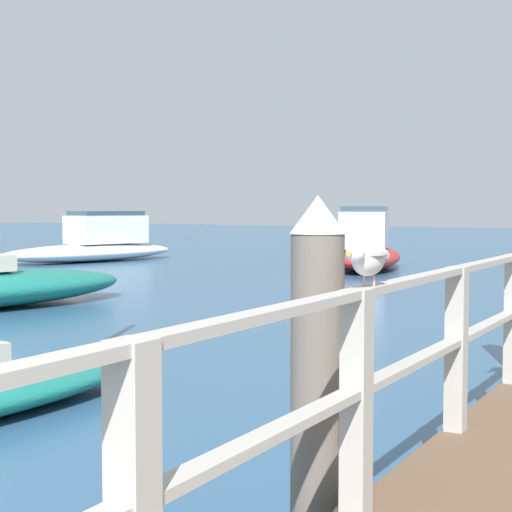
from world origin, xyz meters
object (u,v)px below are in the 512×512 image
object	(u,v)px
dock_piling_near	(317,376)
seagull_foreground	(368,258)
boat_1	(96,245)
boat_4	(366,248)

from	to	relation	value
dock_piling_near	seagull_foreground	bearing A→B (deg)	-33.35
boat_1	boat_4	xyz separation A→B (m)	(9.63, 1.42, 0.05)
boat_1	boat_4	size ratio (longest dim) A/B	1.08
dock_piling_near	boat_4	xyz separation A→B (m)	(-7.54, 19.11, -0.33)
dock_piling_near	boat_1	bearing A→B (deg)	134.14
seagull_foreground	boat_4	world-z (taller)	boat_4
boat_4	seagull_foreground	bearing A→B (deg)	94.51
seagull_foreground	boat_4	bearing A→B (deg)	-70.40
seagull_foreground	boat_4	size ratio (longest dim) A/B	0.07
dock_piling_near	boat_1	distance (m)	24.65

